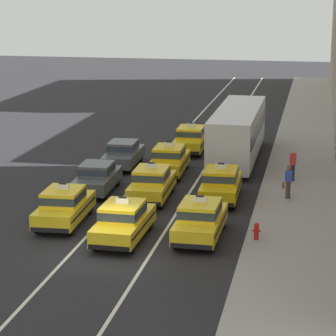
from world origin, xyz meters
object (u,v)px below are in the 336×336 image
(taxi_center_nearest, at_px, (123,221))
(taxi_center_fourth, at_px, (191,139))
(taxi_right_second, at_px, (221,183))
(pedestrian_mid_block, at_px, (288,183))
(taxi_center_second, at_px, (152,183))
(taxi_center_third, at_px, (169,160))
(taxi_right_nearest, at_px, (200,219))
(fire_hydrant, at_px, (256,230))
(taxi_left_nearest, at_px, (64,205))
(pedestrian_near_crosswalk, at_px, (293,165))
(sedan_left_third, at_px, (123,153))
(bus_right_third, at_px, (238,131))
(sedan_left_second, at_px, (97,177))

(taxi_center_nearest, relative_size, taxi_center_fourth, 1.00)
(taxi_right_second, xyz_separation_m, pedestrian_mid_block, (3.32, 0.48, 0.09))
(taxi_center_second, distance_m, taxi_center_third, 5.24)
(taxi_right_nearest, distance_m, fire_hydrant, 2.43)
(taxi_center_fourth, distance_m, taxi_right_nearest, 17.22)
(taxi_center_fourth, bearing_deg, taxi_left_nearest, -101.02)
(taxi_center_third, distance_m, taxi_center_fourth, 6.14)
(taxi_right_nearest, xyz_separation_m, fire_hydrant, (2.41, -0.04, -0.33))
(pedestrian_near_crosswalk, bearing_deg, sedan_left_third, 169.77)
(taxi_center_third, height_order, taxi_center_fourth, same)
(taxi_center_second, bearing_deg, bus_right_third, 71.27)
(taxi_right_second, height_order, fire_hydrant, taxi_right_second)
(sedan_left_second, xyz_separation_m, taxi_right_second, (6.53, -0.22, 0.03))
(taxi_left_nearest, xyz_separation_m, taxi_center_nearest, (3.21, -1.67, 0.00))
(sedan_left_second, distance_m, taxi_center_second, 3.19)
(sedan_left_second, relative_size, taxi_center_fourth, 0.95)
(sedan_left_third, height_order, pedestrian_mid_block, pedestrian_mid_block)
(bus_right_third, height_order, pedestrian_mid_block, bus_right_third)
(fire_hydrant, bearing_deg, sedan_left_second, 144.35)
(taxi_center_fourth, relative_size, pedestrian_near_crosswalk, 2.68)
(pedestrian_near_crosswalk, bearing_deg, taxi_center_nearest, -121.22)
(taxi_left_nearest, distance_m, fire_hydrant, 8.84)
(sedan_left_second, relative_size, taxi_right_second, 0.95)
(bus_right_third, bearing_deg, sedan_left_third, -153.22)
(taxi_center_second, height_order, pedestrian_near_crosswalk, taxi_center_second)
(taxi_right_second, bearing_deg, taxi_right_nearest, -90.99)
(taxi_right_second, bearing_deg, taxi_center_second, -171.14)
(sedan_left_third, relative_size, taxi_right_second, 0.94)
(pedestrian_mid_block, distance_m, fire_hydrant, 6.69)
(taxi_center_fourth, distance_m, taxi_right_second, 11.34)
(pedestrian_near_crosswalk, height_order, pedestrian_mid_block, pedestrian_near_crosswalk)
(pedestrian_mid_block, xyz_separation_m, fire_hydrant, (-1.02, -6.60, -0.42))
(sedan_left_third, distance_m, fire_hydrant, 14.98)
(taxi_right_nearest, distance_m, taxi_right_second, 6.08)
(taxi_center_third, xyz_separation_m, pedestrian_near_crosswalk, (6.97, -0.59, 0.13))
(sedan_left_second, height_order, taxi_center_second, taxi_center_second)
(pedestrian_near_crosswalk, bearing_deg, taxi_left_nearest, -136.59)
(taxi_right_second, xyz_separation_m, pedestrian_near_crosswalk, (3.40, 4.11, 0.13))
(taxi_center_fourth, relative_size, taxi_right_nearest, 1.00)
(sedan_left_second, bearing_deg, bus_right_third, 54.50)
(taxi_center_third, height_order, fire_hydrant, taxi_center_third)
(taxi_left_nearest, distance_m, taxi_center_nearest, 3.62)
(sedan_left_third, distance_m, taxi_center_nearest, 13.25)
(sedan_left_third, height_order, taxi_center_second, taxi_center_second)
(taxi_left_nearest, height_order, bus_right_third, bus_right_third)
(taxi_center_third, distance_m, taxi_right_second, 5.90)
(taxi_left_nearest, bearing_deg, bus_right_third, 66.27)
(taxi_left_nearest, distance_m, sedan_left_third, 11.16)
(taxi_left_nearest, bearing_deg, pedestrian_mid_block, 30.25)
(bus_right_third, distance_m, pedestrian_mid_block, 9.40)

